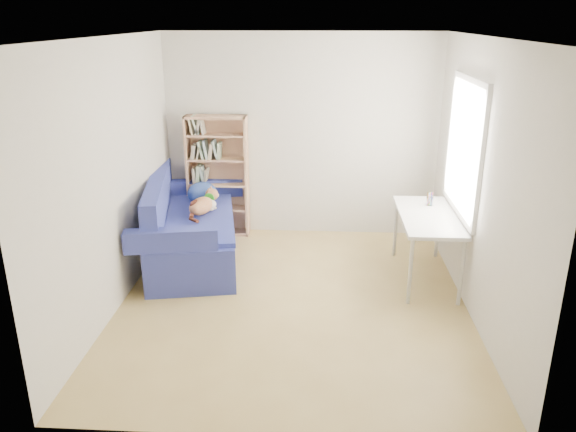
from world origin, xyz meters
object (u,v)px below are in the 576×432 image
at_px(sofa, 189,229).
at_px(bookshelf, 218,181).
at_px(pen_cup, 430,200).
at_px(desk, 428,221).

distance_m(sofa, bookshelf, 0.94).
xyz_separation_m(bookshelf, pen_cup, (2.58, -0.91, 0.07)).
relative_size(sofa, pen_cup, 14.24).
xyz_separation_m(sofa, desk, (2.73, -0.39, 0.31)).
height_order(desk, pen_cup, pen_cup).
distance_m(sofa, desk, 2.77).
bearing_deg(sofa, desk, -18.79).
xyz_separation_m(sofa, bookshelf, (0.21, 0.85, 0.36)).
bearing_deg(desk, sofa, 171.84).
height_order(sofa, desk, sofa).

